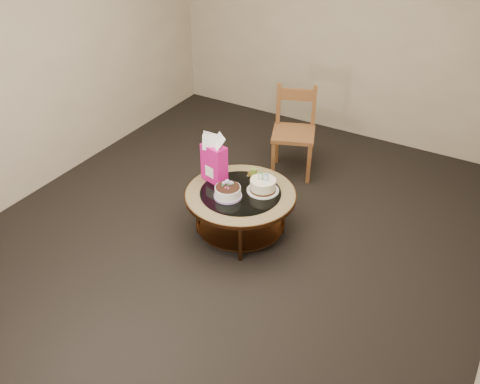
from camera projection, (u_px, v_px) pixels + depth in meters
The scene contains 8 objects.
ground at pixel (240, 232), 5.10m from camera, with size 5.00×5.00×0.00m, color black.
room_walls at pixel (241, 79), 4.24m from camera, with size 4.52×5.02×2.61m.
coffee_table at pixel (240, 200), 4.89m from camera, with size 1.02×1.02×0.46m.
decorated_cake at pixel (228, 192), 4.76m from camera, with size 0.25×0.25×0.15m.
cream_cake at pixel (263, 186), 4.83m from camera, with size 0.29×0.29×0.19m.
gift_bag at pixel (214, 158), 4.89m from camera, with size 0.26×0.21×0.47m.
pillar_candle at pixel (254, 173), 5.07m from camera, with size 0.11×0.11×0.08m.
dining_chair at pixel (294, 131), 5.78m from camera, with size 0.58×0.58×0.97m.
Camera 1 is at (2.03, -3.48, 3.15)m, focal length 40.00 mm.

